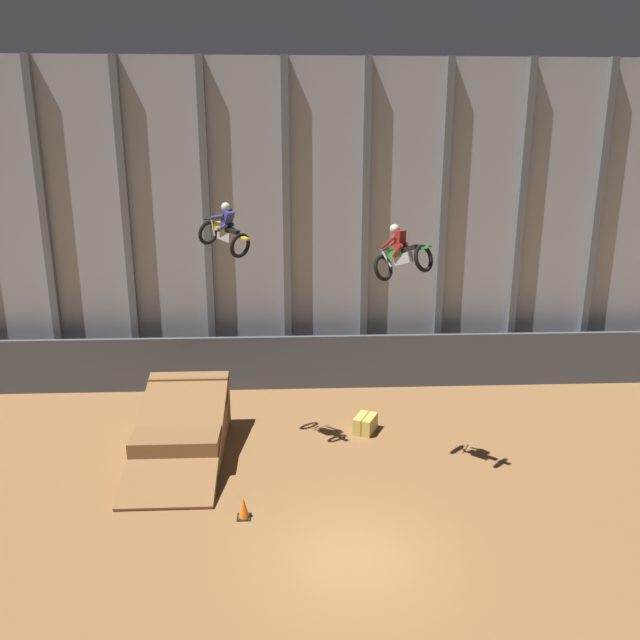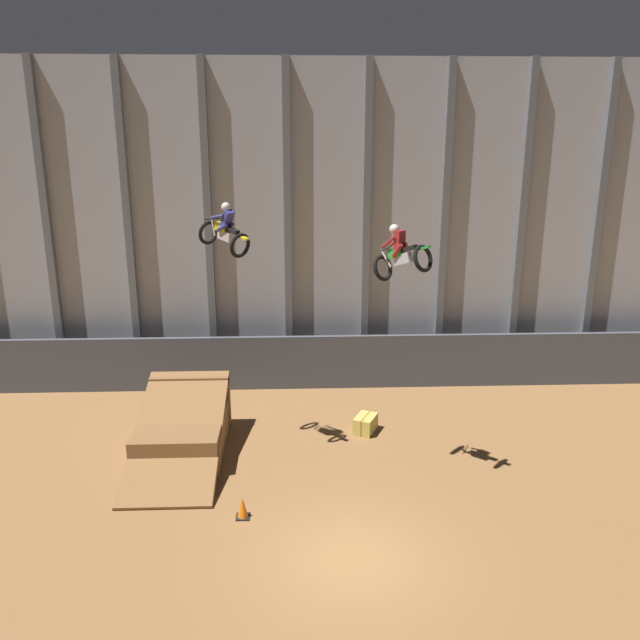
# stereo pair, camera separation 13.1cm
# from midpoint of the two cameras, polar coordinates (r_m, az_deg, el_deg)

# --- Properties ---
(ground_plane) EXTENTS (60.00, 60.00, 0.00)m
(ground_plane) POSITION_cam_midpoint_polar(r_m,az_deg,el_deg) (15.57, 2.85, -20.95)
(ground_plane) COLOR olive
(arena_back_wall) EXTENTS (32.00, 0.40, 12.41)m
(arena_back_wall) POSITION_cam_midpoint_polar(r_m,az_deg,el_deg) (24.53, 0.37, 8.51)
(arena_back_wall) COLOR #A3A8B2
(arena_back_wall) RESTS_ON ground_plane
(lower_barrier) EXTENTS (31.36, 0.20, 2.14)m
(lower_barrier) POSITION_cam_midpoint_polar(r_m,az_deg,el_deg) (24.51, 0.51, -3.86)
(lower_barrier) COLOR #474C56
(lower_barrier) RESTS_ON ground_plane
(dirt_ramp) EXTENTS (2.62, 5.37, 2.02)m
(dirt_ramp) POSITION_cam_midpoint_polar(r_m,az_deg,el_deg) (20.43, -12.54, -9.62)
(dirt_ramp) COLOR brown
(dirt_ramp) RESTS_ON ground_plane
(rider_bike_left_air) EXTENTS (1.67, 1.64, 1.57)m
(rider_bike_left_air) POSITION_cam_midpoint_polar(r_m,az_deg,el_deg) (18.36, -8.90, 8.00)
(rider_bike_left_air) COLOR black
(rider_bike_right_air) EXTENTS (1.66, 1.72, 1.63)m
(rider_bike_right_air) POSITION_cam_midpoint_polar(r_m,az_deg,el_deg) (16.81, 7.22, 5.93)
(rider_bike_right_air) COLOR black
(traffic_cone_near_ramp) EXTENTS (0.36, 0.36, 0.58)m
(traffic_cone_near_ramp) POSITION_cam_midpoint_polar(r_m,az_deg,el_deg) (16.88, -7.22, -16.69)
(traffic_cone_near_ramp) COLOR black
(traffic_cone_near_ramp) RESTS_ON ground_plane
(hay_bale_trackside) EXTENTS (0.93, 1.07, 0.57)m
(hay_bale_trackside) POSITION_cam_midpoint_polar(r_m,az_deg,el_deg) (21.21, 3.98, -9.45)
(hay_bale_trackside) COLOR #CCB751
(hay_bale_trackside) RESTS_ON ground_plane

